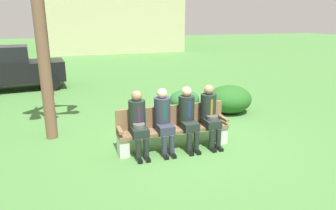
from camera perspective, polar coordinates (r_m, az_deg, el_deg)
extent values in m
plane|color=#457939|center=(7.02, 3.11, -6.71)|extent=(80.00, 80.00, 0.00)
cube|color=brown|center=(6.52, 1.13, -4.60)|extent=(2.40, 0.44, 0.07)
cube|color=brown|center=(6.60, 0.58, -1.94)|extent=(2.40, 0.06, 0.45)
cube|color=brown|center=(6.20, -9.05, -4.58)|extent=(0.08, 0.44, 0.06)
cube|color=brown|center=(6.94, 10.21, -2.40)|extent=(0.08, 0.44, 0.06)
cube|color=silver|center=(6.34, -8.37, -7.57)|extent=(0.20, 0.37, 0.38)
cube|color=silver|center=(7.03, 9.64, -5.24)|extent=(0.20, 0.37, 0.38)
cube|color=#1E2823|center=(6.12, -5.30, -4.93)|extent=(0.32, 0.38, 0.16)
cylinder|color=#1E2823|center=(6.05, -5.55, -8.33)|extent=(0.11, 0.11, 0.45)
cylinder|color=#1E2823|center=(6.08, -4.06, -8.14)|extent=(0.11, 0.11, 0.45)
cube|color=black|center=(6.08, -5.36, -10.18)|extent=(0.09, 0.22, 0.07)
cube|color=black|center=(6.11, -3.88, -9.99)|extent=(0.09, 0.22, 0.07)
cylinder|color=#1E2823|center=(6.19, -5.79, -1.57)|extent=(0.34, 0.34, 0.54)
cube|color=#4C1951|center=(6.03, -5.44, -1.84)|extent=(0.05, 0.01, 0.34)
sphere|color=#9E7556|center=(6.09, -5.89, 1.70)|extent=(0.21, 0.21, 0.21)
cylinder|color=#515151|center=(6.06, -5.42, -3.90)|extent=(0.24, 0.24, 0.09)
cube|color=#2D3342|center=(6.25, -0.54, -4.39)|extent=(0.32, 0.38, 0.16)
cylinder|color=#2D3342|center=(6.18, -0.69, -7.71)|extent=(0.11, 0.11, 0.45)
cylinder|color=#2D3342|center=(6.22, 0.73, -7.52)|extent=(0.11, 0.11, 0.45)
cube|color=black|center=(6.20, -0.51, -9.53)|extent=(0.09, 0.22, 0.07)
cube|color=black|center=(6.25, 0.90, -9.33)|extent=(0.09, 0.22, 0.07)
cylinder|color=#2D3342|center=(6.32, -1.08, -1.06)|extent=(0.34, 0.34, 0.55)
cube|color=#144C3D|center=(6.16, -0.62, -1.31)|extent=(0.05, 0.01, 0.35)
sphere|color=beige|center=(6.22, -1.10, 2.19)|extent=(0.21, 0.21, 0.21)
cube|color=#1E2823|center=(6.43, 4.03, -3.85)|extent=(0.32, 0.38, 0.16)
cylinder|color=#1E2823|center=(6.35, 3.97, -7.07)|extent=(0.11, 0.11, 0.45)
cylinder|color=#1E2823|center=(6.41, 5.30, -6.88)|extent=(0.11, 0.11, 0.45)
cube|color=black|center=(6.38, 4.15, -8.84)|extent=(0.09, 0.22, 0.07)
cube|color=black|center=(6.44, 5.48, -8.63)|extent=(0.09, 0.22, 0.07)
cylinder|color=#1E2823|center=(6.50, 3.45, -0.64)|extent=(0.34, 0.34, 0.54)
cube|color=navy|center=(6.34, 4.01, -0.87)|extent=(0.05, 0.01, 0.35)
sphere|color=tan|center=(6.40, 3.50, 2.51)|extent=(0.21, 0.21, 0.21)
cube|color=#1E2823|center=(6.64, 8.12, -3.34)|extent=(0.32, 0.38, 0.16)
cylinder|color=#1E2823|center=(6.55, 8.13, -6.45)|extent=(0.11, 0.11, 0.45)
cylinder|color=#1E2823|center=(6.62, 9.38, -6.26)|extent=(0.11, 0.11, 0.45)
cube|color=black|center=(6.58, 8.30, -8.17)|extent=(0.09, 0.22, 0.07)
cube|color=black|center=(6.65, 9.55, -7.96)|extent=(0.09, 0.22, 0.07)
cylinder|color=#1E2823|center=(6.70, 7.51, -0.23)|extent=(0.34, 0.34, 0.54)
cube|color=olive|center=(6.55, 8.14, -0.44)|extent=(0.05, 0.01, 0.35)
sphere|color=#9E7556|center=(6.61, 7.62, 2.83)|extent=(0.21, 0.21, 0.21)
cylinder|color=#474747|center=(6.58, 8.24, -2.36)|extent=(0.24, 0.24, 0.09)
cylinder|color=brown|center=(7.22, -22.47, 10.77)|extent=(0.26, 0.26, 4.40)
ellipsoid|color=#245C20|center=(9.14, 11.40, 1.07)|extent=(1.29, 1.18, 0.81)
ellipsoid|color=#286430|center=(9.37, 3.09, 1.00)|extent=(0.92, 0.85, 0.58)
cube|color=black|center=(13.19, -27.32, 5.47)|extent=(4.02, 1.89, 0.76)
cube|color=black|center=(13.12, -28.36, 8.30)|extent=(1.81, 1.50, 0.60)
cylinder|color=black|center=(14.00, -21.41, 5.08)|extent=(0.65, 0.20, 0.64)
cylinder|color=black|center=(12.47, -21.03, 3.89)|extent=(0.65, 0.20, 0.64)
cylinder|color=black|center=(11.57, -21.52, 10.00)|extent=(0.10, 0.10, 3.44)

